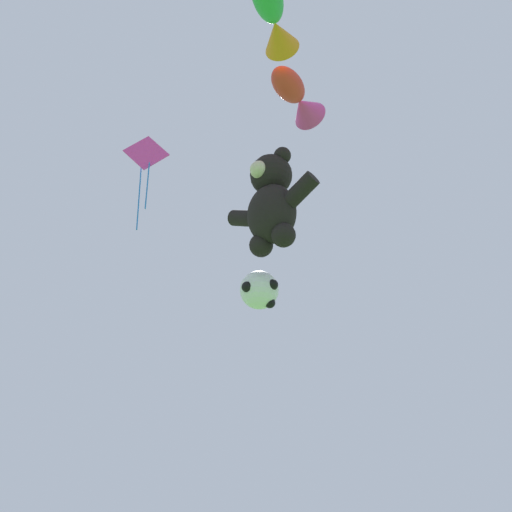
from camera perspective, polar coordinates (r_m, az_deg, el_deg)
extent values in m
ellipsoid|color=black|center=(10.49, 1.58, 4.23)|extent=(0.97, 0.83, 1.18)
sphere|color=black|center=(10.99, 1.52, 8.07)|extent=(0.81, 0.81, 0.81)
sphere|color=beige|center=(10.75, 0.30, 8.62)|extent=(0.34, 0.34, 0.34)
sphere|color=black|center=(11.34, 0.38, 8.76)|extent=(0.33, 0.33, 0.33)
cylinder|color=black|center=(11.00, -1.20, 3.79)|extent=(0.70, 0.31, 0.55)
sphere|color=black|center=(10.35, 0.52, 1.08)|extent=(0.44, 0.44, 0.44)
sphere|color=black|center=(11.04, 2.66, 10.00)|extent=(0.33, 0.33, 0.33)
cylinder|color=black|center=(10.24, 4.55, 6.64)|extent=(0.70, 0.31, 0.55)
sphere|color=black|center=(10.05, 2.76, 2.09)|extent=(0.44, 0.44, 0.44)
sphere|color=white|center=(10.41, 0.33, -3.42)|extent=(0.71, 0.71, 0.71)
sphere|color=black|center=(10.21, 1.68, -2.89)|extent=(0.20, 0.20, 0.20)
sphere|color=black|center=(10.70, 0.83, -2.78)|extent=(0.20, 0.20, 0.20)
sphere|color=black|center=(10.17, -0.90, -3.11)|extent=(0.20, 0.20, 0.20)
sphere|color=black|center=(10.28, 1.40, -4.70)|extent=(0.20, 0.20, 0.20)
ellipsoid|color=red|center=(10.89, 3.24, 16.70)|extent=(0.70, 0.99, 0.44)
cone|color=#E53F9E|center=(11.35, 4.90, 14.49)|extent=(0.74, 0.63, 0.65)
sphere|color=black|center=(10.79, 2.49, 18.09)|extent=(0.11, 0.11, 0.11)
cone|color=orange|center=(10.38, 2.28, 21.15)|extent=(0.80, 0.78, 0.61)
cube|color=#E53F9E|center=(14.85, -10.92, 10.10)|extent=(0.76, 0.92, 1.17)
cylinder|color=blue|center=(14.23, -11.62, 5.75)|extent=(0.03, 0.11, 1.80)
cylinder|color=blue|center=(14.14, -10.82, 6.98)|extent=(0.03, 0.06, 1.36)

